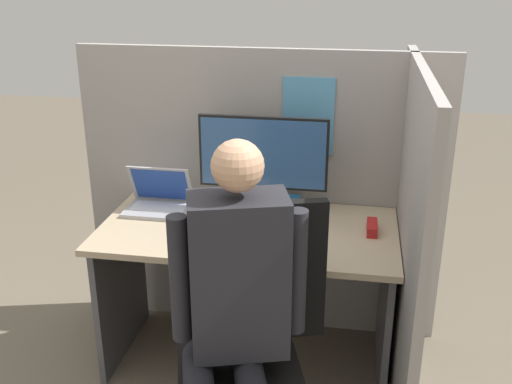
{
  "coord_description": "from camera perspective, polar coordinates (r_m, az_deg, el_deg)",
  "views": [
    {
      "loc": [
        0.46,
        -2.12,
        1.9
      ],
      "look_at": [
        0.07,
        0.18,
        0.99
      ],
      "focal_mm": 42.0,
      "sensor_mm": 36.0,
      "label": 1
    }
  ],
  "objects": [
    {
      "name": "desk",
      "position": [
        2.86,
        -0.76,
        -6.83
      ],
      "size": [
        1.37,
        0.71,
        0.74
      ],
      "color": "tan",
      "rests_on": "ground"
    },
    {
      "name": "cubicle_panel_right",
      "position": [
        2.68,
        14.12,
        -4.73
      ],
      "size": [
        0.04,
        1.35,
        1.51
      ],
      "color": "gray",
      "rests_on": "ground"
    },
    {
      "name": "carrot_toy",
      "position": [
        2.55,
        -3.41,
        -5.16
      ],
      "size": [
        0.05,
        0.13,
        0.05
      ],
      "color": "orange",
      "rests_on": "desk"
    },
    {
      "name": "stapler",
      "position": [
        2.77,
        11.0,
        -3.34
      ],
      "size": [
        0.05,
        0.14,
        0.05
      ],
      "color": "#A31919",
      "rests_on": "desk"
    },
    {
      "name": "paper_box",
      "position": [
        2.91,
        0.65,
        -1.47
      ],
      "size": [
        0.35,
        0.22,
        0.07
      ],
      "color": "#236BAD",
      "rests_on": "desk"
    },
    {
      "name": "laptop",
      "position": [
        2.98,
        -9.22,
        -0.93
      ],
      "size": [
        0.31,
        0.23,
        0.22
      ],
      "color": "#99999E",
      "rests_on": "desk"
    },
    {
      "name": "cubicle_panel_back",
      "position": [
        3.11,
        0.53,
        -0.24
      ],
      "size": [
        1.87,
        0.05,
        1.51
      ],
      "color": "gray",
      "rests_on": "ground"
    },
    {
      "name": "person",
      "position": [
        2.11,
        -2.29,
        -10.73
      ],
      "size": [
        0.46,
        0.48,
        1.36
      ],
      "color": "black",
      "rests_on": "ground"
    },
    {
      "name": "monitor",
      "position": [
        2.82,
        0.68,
        3.32
      ],
      "size": [
        0.61,
        0.21,
        0.42
      ],
      "color": "black",
      "rests_on": "paper_box"
    },
    {
      "name": "mouse",
      "position": [
        2.7,
        -5.79,
        -3.81
      ],
      "size": [
        0.06,
        0.05,
        0.04
      ],
      "color": "black",
      "rests_on": "desk"
    },
    {
      "name": "office_chair",
      "position": [
        2.36,
        -0.28,
        -14.03
      ],
      "size": [
        0.58,
        0.62,
        1.05
      ],
      "color": "black",
      "rests_on": "ground"
    }
  ]
}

